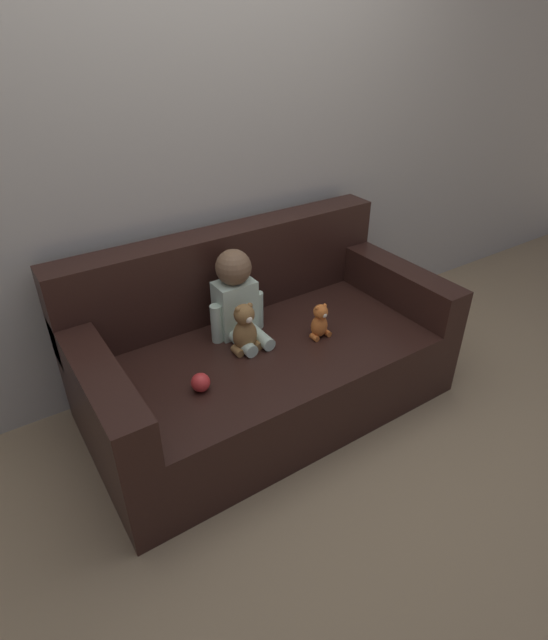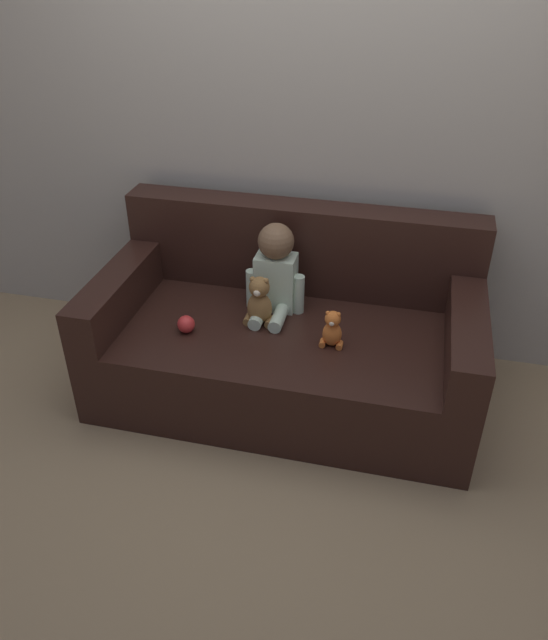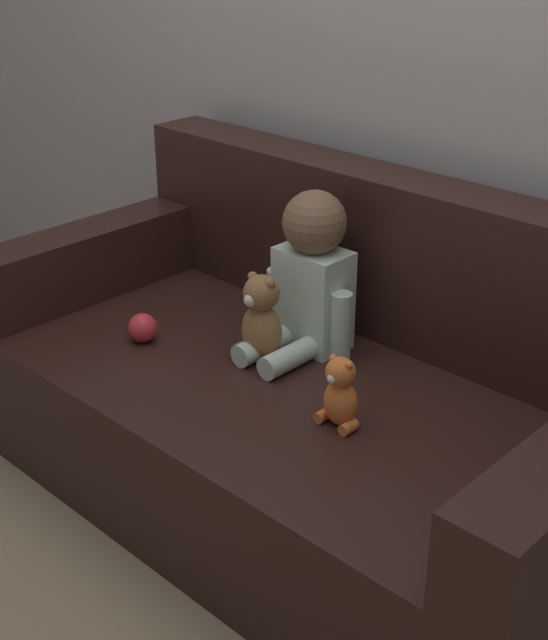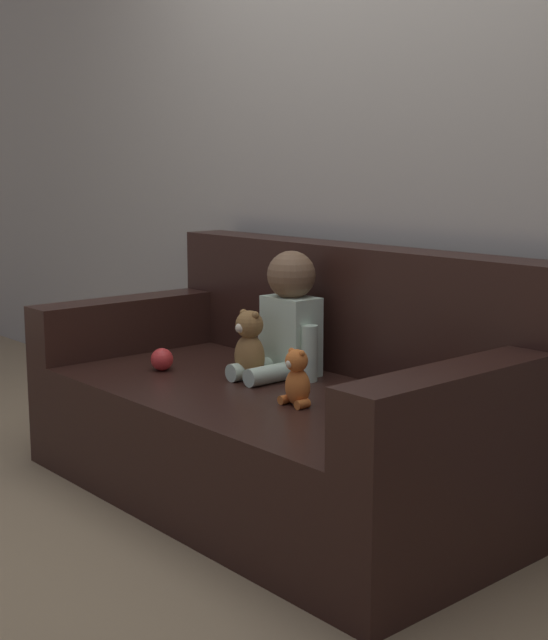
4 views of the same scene
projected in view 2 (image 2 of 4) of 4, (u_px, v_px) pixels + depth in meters
name	position (u px, v px, depth m)	size (l,w,h in m)	color
ground_plane	(285.00, 390.00, 3.16)	(12.00, 12.00, 0.00)	#9E8460
wall_back	(313.00, 99.00, 2.90)	(8.00, 0.05, 2.60)	#ADA89E
couch	(288.00, 336.00, 3.05)	(1.78, 0.93, 0.85)	black
person_baby	(275.00, 273.00, 2.97)	(0.29, 0.32, 0.44)	silver
teddy_bear_brown	(260.00, 302.00, 2.91)	(0.14, 0.11, 0.24)	olive
plush_toy_side	(332.00, 330.00, 2.77)	(0.11, 0.08, 0.18)	orange
toy_ball	(186.00, 324.00, 2.88)	(0.08, 0.08, 0.08)	red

